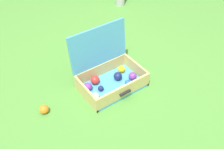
# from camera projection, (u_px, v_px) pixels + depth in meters

# --- Properties ---
(ground_plane) EXTENTS (16.00, 16.00, 0.00)m
(ground_plane) POSITION_uv_depth(u_px,v_px,m) (111.00, 82.00, 2.42)
(ground_plane) COLOR #4C8C38
(open_suitcase) EXTENTS (0.57, 0.44, 0.51)m
(open_suitcase) POSITION_uv_depth(u_px,v_px,m) (109.00, 74.00, 2.33)
(open_suitcase) COLOR #4799C6
(open_suitcase) RESTS_ON ground
(stray_ball_on_grass) EXTENTS (0.08, 0.08, 0.08)m
(stray_ball_on_grass) POSITION_uv_depth(u_px,v_px,m) (44.00, 109.00, 2.12)
(stray_ball_on_grass) COLOR orange
(stray_ball_on_grass) RESTS_ON ground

